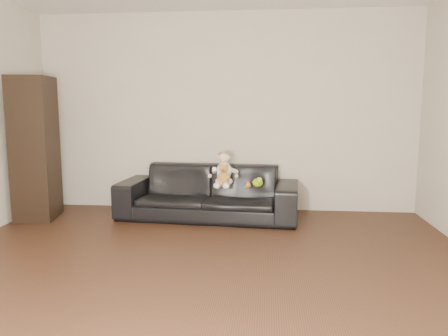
# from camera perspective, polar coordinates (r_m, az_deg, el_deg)

# --- Properties ---
(floor) EXTENTS (5.50, 5.50, 0.00)m
(floor) POSITION_cam_1_polar(r_m,az_deg,el_deg) (3.40, -4.61, -16.08)
(floor) COLOR #372013
(floor) RESTS_ON ground
(wall_back) EXTENTS (5.00, 0.00, 5.00)m
(wall_back) POSITION_cam_1_polar(r_m,az_deg,el_deg) (5.82, 0.13, 7.27)
(wall_back) COLOR #B7AD99
(wall_back) RESTS_ON ground
(sofa) EXTENTS (2.26, 1.02, 0.64)m
(sofa) POSITION_cam_1_polar(r_m,az_deg,el_deg) (5.45, -2.06, -3.16)
(sofa) COLOR black
(sofa) RESTS_ON floor
(cabinet) EXTENTS (0.54, 0.67, 1.74)m
(cabinet) POSITION_cam_1_polar(r_m,az_deg,el_deg) (5.82, -23.45, 2.34)
(cabinet) COLOR black
(cabinet) RESTS_ON floor
(shelf_item) EXTENTS (0.22, 0.28, 0.28)m
(shelf_item) POSITION_cam_1_polar(r_m,az_deg,el_deg) (5.78, -23.49, 6.20)
(shelf_item) COLOR silver
(shelf_item) RESTS_ON cabinet
(baby) EXTENTS (0.31, 0.38, 0.43)m
(baby) POSITION_cam_1_polar(r_m,az_deg,el_deg) (5.26, -0.01, -0.36)
(baby) COLOR silver
(baby) RESTS_ON sofa
(teddy_bear) EXTENTS (0.16, 0.16, 0.24)m
(teddy_bear) POSITION_cam_1_polar(r_m,az_deg,el_deg) (5.14, -0.05, -0.86)
(teddy_bear) COLOR #AA7930
(teddy_bear) RESTS_ON sofa
(toy_green) EXTENTS (0.17, 0.18, 0.11)m
(toy_green) POSITION_cam_1_polar(r_m,az_deg,el_deg) (5.24, 4.41, -1.93)
(toy_green) COLOR #A4CA17
(toy_green) RESTS_ON sofa
(toy_rattle) EXTENTS (0.08, 0.08, 0.07)m
(toy_rattle) POSITION_cam_1_polar(r_m,az_deg,el_deg) (5.15, 3.15, -2.31)
(toy_rattle) COLOR #C96217
(toy_rattle) RESTS_ON sofa
(toy_blue_disc) EXTENTS (0.12, 0.12, 0.01)m
(toy_blue_disc) POSITION_cam_1_polar(r_m,az_deg,el_deg) (5.26, 3.00, -2.38)
(toy_blue_disc) COLOR #1890C3
(toy_blue_disc) RESTS_ON sofa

